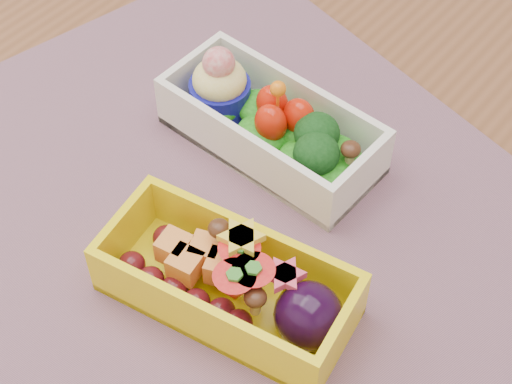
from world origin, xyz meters
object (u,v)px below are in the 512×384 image
Objects in this scene: placemat at (243,226)px; bento_yellow at (232,283)px; bento_white at (270,125)px; table at (297,299)px.

bento_yellow reaches higher than placemat.
bento_white is at bearing 114.29° from placemat.
placemat is at bearing 113.91° from bento_yellow.
bento_yellow is (0.01, -0.08, 0.13)m from table.
bento_white reaches higher than table.
bento_yellow is at bearing -59.87° from bento_white.
bento_yellow reaches higher than table.
placemat is at bearing -64.02° from bento_white.
table is 0.11m from placemat.
bento_yellow is at bearing -56.51° from placemat.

